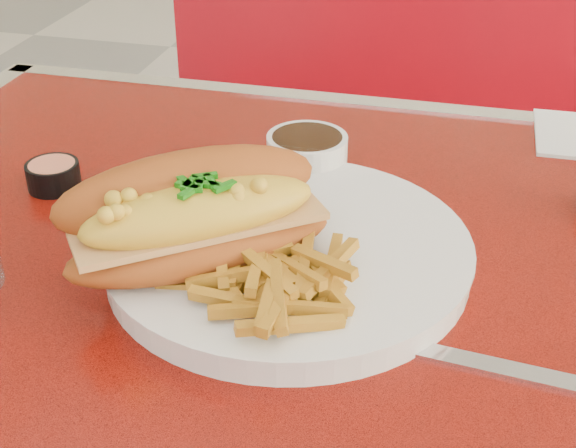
% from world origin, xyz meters
% --- Properties ---
extents(booth_bench_far, '(1.20, 0.51, 0.90)m').
position_xyz_m(booth_bench_far, '(0.00, 0.81, 0.29)').
color(booth_bench_far, '#9D0A16').
rests_on(booth_bench_far, ground).
extents(dinner_plate, '(0.36, 0.36, 0.02)m').
position_xyz_m(dinner_plate, '(-0.13, 0.03, 0.78)').
color(dinner_plate, silver).
rests_on(dinner_plate, diner_table).
extents(mac_hoagie, '(0.24, 0.22, 0.10)m').
position_xyz_m(mac_hoagie, '(-0.19, -0.01, 0.83)').
color(mac_hoagie, '#A54F1A').
rests_on(mac_hoagie, dinner_plate).
extents(fries_pile, '(0.13, 0.12, 0.03)m').
position_xyz_m(fries_pile, '(-0.12, -0.05, 0.81)').
color(fries_pile, orange).
rests_on(fries_pile, dinner_plate).
extents(fork, '(0.05, 0.16, 0.00)m').
position_xyz_m(fork, '(-0.08, -0.01, 0.79)').
color(fork, silver).
rests_on(fork, dinner_plate).
extents(gravy_ramekin, '(0.11, 0.11, 0.05)m').
position_xyz_m(gravy_ramekin, '(-0.15, 0.19, 0.79)').
color(gravy_ramekin, silver).
rests_on(gravy_ramekin, diner_table).
extents(sauce_cup_left, '(0.07, 0.07, 0.03)m').
position_xyz_m(sauce_cup_left, '(-0.39, 0.11, 0.78)').
color(sauce_cup_left, black).
rests_on(sauce_cup_left, diner_table).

